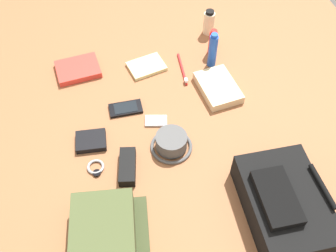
{
  "coord_description": "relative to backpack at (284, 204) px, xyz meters",
  "views": [
    {
      "loc": [
        0.85,
        -0.23,
        1.2
      ],
      "look_at": [
        0.0,
        0.0,
        0.04
      ],
      "focal_mm": 41.82,
      "sensor_mm": 36.0,
      "label": 1
    }
  ],
  "objects": [
    {
      "name": "paperback_novel",
      "position": [
        -0.82,
        -0.56,
        -0.05
      ],
      "size": [
        0.15,
        0.19,
        0.03
      ],
      "color": "red",
      "rests_on": "ground_plane"
    },
    {
      "name": "wristwatch",
      "position": [
        -0.32,
        -0.56,
        -0.05
      ],
      "size": [
        0.07,
        0.06,
        0.01
      ],
      "color": "#99999E",
      "rests_on": "ground_plane"
    },
    {
      "name": "sunglasses_case",
      "position": [
        -0.29,
        -0.45,
        -0.04
      ],
      "size": [
        0.15,
        0.09,
        0.04
      ],
      "primitive_type": "cube",
      "rotation": [
        0.0,
        0.0,
        -0.23
      ],
      "color": "black",
      "rests_on": "ground_plane"
    },
    {
      "name": "backpack",
      "position": [
        0.0,
        0.0,
        0.0
      ],
      "size": [
        0.36,
        0.26,
        0.14
      ],
      "color": "black",
      "rests_on": "ground_plane"
    },
    {
      "name": "sunscreen_spray",
      "position": [
        -0.78,
        0.03,
        0.0
      ],
      "size": [
        0.04,
        0.04,
        0.12
      ],
      "color": "red",
      "rests_on": "ground_plane"
    },
    {
      "name": "cell_phone",
      "position": [
        -0.56,
        -0.41,
        -0.05
      ],
      "size": [
        0.07,
        0.13,
        0.01
      ],
      "color": "black",
      "rests_on": "ground_plane"
    },
    {
      "name": "lotion_bottle",
      "position": [
        -0.92,
        0.06,
        0.0
      ],
      "size": [
        0.05,
        0.05,
        0.12
      ],
      "color": "beige",
      "rests_on": "ground_plane"
    },
    {
      "name": "deodorant_spray",
      "position": [
        -0.71,
        0.0,
        0.02
      ],
      "size": [
        0.04,
        0.04,
        0.17
      ],
      "color": "blue",
      "rests_on": "ground_plane"
    },
    {
      "name": "notepad",
      "position": [
        -0.77,
        -0.28,
        -0.05
      ],
      "size": [
        0.14,
        0.17,
        0.02
      ],
      "primitive_type": "cube",
      "rotation": [
        0.0,
        0.0,
        0.2
      ],
      "color": "beige",
      "rests_on": "ground_plane"
    },
    {
      "name": "toiletry_pouch",
      "position": [
        -0.04,
        -0.57,
        -0.01
      ],
      "size": [
        0.3,
        0.28,
        0.1
      ],
      "color": "#47512D",
      "rests_on": "ground_plane"
    },
    {
      "name": "wallet",
      "position": [
        -0.43,
        -0.56,
        -0.05
      ],
      "size": [
        0.1,
        0.12,
        0.02
      ],
      "primitive_type": "cube",
      "rotation": [
        0.0,
        0.0,
        -0.12
      ],
      "color": "black",
      "rests_on": "ground_plane"
    },
    {
      "name": "folded_towel",
      "position": [
        -0.56,
        -0.02,
        -0.04
      ],
      "size": [
        0.21,
        0.16,
        0.04
      ],
      "primitive_type": "cube",
      "rotation": [
        0.0,
        0.0,
        0.1
      ],
      "color": "beige",
      "rests_on": "ground_plane"
    },
    {
      "name": "bucket_hat",
      "position": [
        -0.34,
        -0.28,
        -0.03
      ],
      "size": [
        0.15,
        0.15,
        0.07
      ],
      "color": "#555555",
      "rests_on": "ground_plane"
    },
    {
      "name": "toothbrush",
      "position": [
        -0.7,
        -0.13,
        -0.05
      ],
      "size": [
        0.19,
        0.03,
        0.02
      ],
      "color": "red",
      "rests_on": "ground_plane"
    },
    {
      "name": "media_player",
      "position": [
        -0.47,
        -0.3,
        -0.05
      ],
      "size": [
        0.07,
        0.09,
        0.01
      ],
      "color": "#B7B7BC",
      "rests_on": "ground_plane"
    },
    {
      "name": "ground_plane",
      "position": [
        -0.41,
        -0.27,
        -0.07
      ],
      "size": [
        2.64,
        2.02,
        0.02
      ],
      "primitive_type": "cube",
      "color": "#935A37",
      "rests_on": "ground"
    }
  ]
}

